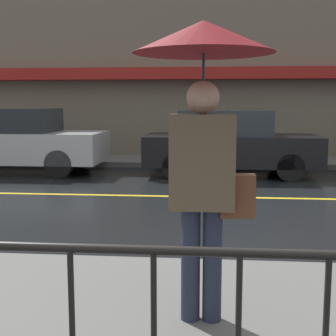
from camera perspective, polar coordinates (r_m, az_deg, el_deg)
name	(u,v)px	position (r m, az deg, el deg)	size (l,w,h in m)	color
ground_plane	(260,198)	(8.66, 11.14, -3.61)	(80.00, 80.00, 0.00)	black
sidewalk_far	(242,162)	(13.51, 9.03, 0.79)	(28.00, 2.09, 0.14)	#60605E
lane_marking	(260,198)	(8.65, 11.14, -3.58)	(25.20, 0.12, 0.01)	gold
building_storefront	(242,48)	(14.68, 9.01, 14.24)	(28.00, 0.85, 6.82)	#706656
pedestrian	(204,96)	(3.21, 4.41, 8.78)	(0.96, 0.96, 2.10)	#23283D
car_silver	(14,140)	(12.25, -18.25, 3.22)	(4.36, 1.83, 1.59)	#B2B5BA
car_black	(229,143)	(11.25, 7.49, 3.05)	(4.07, 1.85, 1.55)	black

